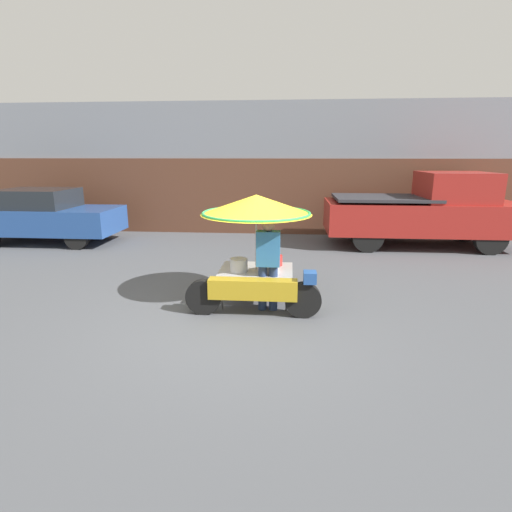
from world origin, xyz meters
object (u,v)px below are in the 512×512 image
object	(u,v)px
parked_car	(44,216)
vendor_motorcycle_cart	(256,221)
vendor_person	(268,260)
pickup_truck	(426,211)

from	to	relation	value
parked_car	vendor_motorcycle_cart	bearing A→B (deg)	-33.81
vendor_motorcycle_cart	parked_car	size ratio (longest dim) A/B	0.53
vendor_person	parked_car	world-z (taller)	parked_car
vendor_motorcycle_cart	parked_car	distance (m)	7.92
parked_car	pickup_truck	world-z (taller)	pickup_truck
pickup_truck	vendor_person	bearing A→B (deg)	-128.82
vendor_person	vendor_motorcycle_cart	bearing A→B (deg)	126.22
vendor_person	pickup_truck	size ratio (longest dim) A/B	0.30
vendor_motorcycle_cart	pickup_truck	bearing A→B (deg)	47.97
vendor_motorcycle_cart	pickup_truck	distance (m)	6.48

